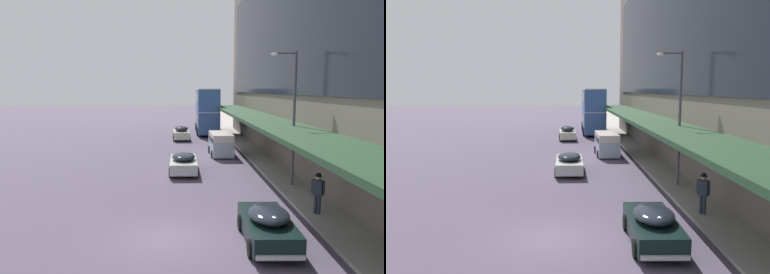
# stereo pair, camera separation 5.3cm
# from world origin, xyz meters

# --- Properties ---
(ground) EXTENTS (240.00, 240.00, 0.00)m
(ground) POSITION_xyz_m (0.00, 0.00, 0.00)
(ground) COLOR #52485B
(transit_bus_kerbside_front) EXTENTS (2.92, 11.30, 5.78)m
(transit_bus_kerbside_front) POSITION_xyz_m (3.86, 35.24, 3.12)
(transit_bus_kerbside_front) COLOR #3960A2
(transit_bus_kerbside_front) RESTS_ON ground
(sedan_second_mid) EXTENTS (1.94, 4.56, 1.41)m
(sedan_second_mid) POSITION_xyz_m (0.68, 11.50, 0.71)
(sedan_second_mid) COLOR beige
(sedan_second_mid) RESTS_ON ground
(sedan_far_back) EXTENTS (2.02, 4.67, 1.61)m
(sedan_far_back) POSITION_xyz_m (0.52, 28.52, 0.79)
(sedan_far_back) COLOR beige
(sedan_far_back) RESTS_ON ground
(sedan_lead_mid) EXTENTS (1.76, 5.00, 1.53)m
(sedan_lead_mid) POSITION_xyz_m (4.38, 47.22, 0.76)
(sedan_lead_mid) COLOR gray
(sedan_lead_mid) RESTS_ON ground
(sedan_oncoming_front) EXTENTS (1.87, 4.30, 1.43)m
(sedan_oncoming_front) POSITION_xyz_m (3.74, -0.48, 0.72)
(sedan_oncoming_front) COLOR black
(sedan_oncoming_front) RESTS_ON ground
(vw_van) EXTENTS (1.98, 4.59, 1.96)m
(vw_van) POSITION_xyz_m (3.95, 18.39, 1.10)
(vw_van) COLOR #ABBBCE
(vw_van) RESTS_ON ground
(pedestrian_at_kerb) EXTENTS (0.51, 0.44, 1.86)m
(pedestrian_at_kerb) POSITION_xyz_m (6.62, 2.30, 1.18)
(pedestrian_at_kerb) COLOR #2D3444
(pedestrian_at_kerb) RESTS_ON sidewalk_kerb
(street_lamp) EXTENTS (1.50, 0.28, 7.68)m
(street_lamp) POSITION_xyz_m (6.86, 7.50, 4.57)
(street_lamp) COLOR #4C4C51
(street_lamp) RESTS_ON sidewalk_kerb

